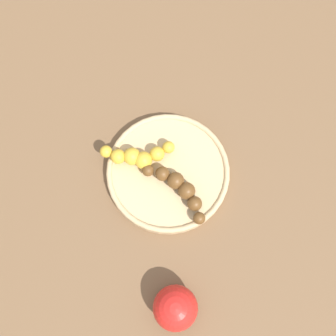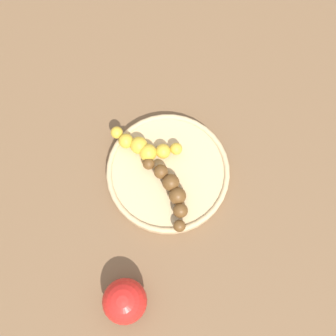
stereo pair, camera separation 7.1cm
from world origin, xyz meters
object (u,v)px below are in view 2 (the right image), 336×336
banana_overripe (171,190)px  banana_spotted (144,147)px  apple_red (125,301)px  fruit_bowl (168,172)px

banana_overripe → banana_spotted: banana_spotted is taller
banana_spotted → apple_red: 0.26m
fruit_bowl → banana_overripe: 0.05m
banana_spotted → apple_red: (0.22, 0.15, 0.00)m
banana_overripe → apple_red: (0.19, 0.06, 0.00)m
banana_spotted → apple_red: apple_red is taller
banana_spotted → apple_red: size_ratio=1.72×
fruit_bowl → banana_spotted: bearing=-94.3°
banana_spotted → banana_overripe: bearing=47.0°
banana_overripe → banana_spotted: size_ratio=1.07×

